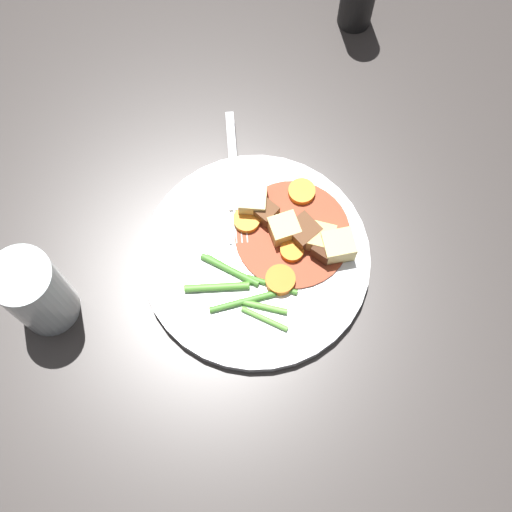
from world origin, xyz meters
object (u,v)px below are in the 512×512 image
object	(u,v)px
potato_chunk_3	(283,227)
fork	(235,180)
potato_chunk_0	(253,200)
potato_chunk_2	(338,246)
carrot_slice_3	(247,220)
dinner_plate	(256,258)
carrot_slice_2	(282,278)
water_glass	(36,293)
meat_chunk_2	(324,250)
meat_chunk_0	(265,212)
meat_chunk_1	(303,232)
carrot_slice_0	(292,251)
potato_chunk_1	(319,238)
carrot_slice_1	(302,192)

from	to	relation	value
potato_chunk_3	fork	distance (m)	0.09
potato_chunk_0	potato_chunk_3	bearing A→B (deg)	-86.81
potato_chunk_2	fork	xyz separation A→B (m)	(-0.03, 0.15, -0.01)
carrot_slice_3	potato_chunk_0	bearing A→B (deg)	30.48
dinner_plate	potato_chunk_0	world-z (taller)	potato_chunk_0
carrot_slice_2	potato_chunk_0	distance (m)	0.10
carrot_slice_3	water_glass	xyz separation A→B (m)	(-0.23, 0.07, 0.04)
potato_chunk_2	meat_chunk_2	bearing A→B (deg)	149.77
carrot_slice_3	potato_chunk_3	size ratio (longest dim) A/B	0.98
carrot_slice_2	water_glass	world-z (taller)	water_glass
water_glass	potato_chunk_3	bearing A→B (deg)	-22.98
meat_chunk_0	water_glass	distance (m)	0.27
carrot_slice_2	meat_chunk_1	world-z (taller)	meat_chunk_1
carrot_slice_0	potato_chunk_3	bearing A→B (deg)	70.88
potato_chunk_1	fork	distance (m)	0.13
potato_chunk_0	fork	xyz separation A→B (m)	(0.00, 0.04, -0.01)
potato_chunk_1	meat_chunk_0	size ratio (longest dim) A/B	1.22
carrot_slice_0	fork	xyz separation A→B (m)	(0.01, 0.11, -0.00)
potato_chunk_3	water_glass	xyz separation A→B (m)	(-0.25, 0.11, 0.03)
potato_chunk_1	meat_chunk_1	distance (m)	0.02
potato_chunk_0	fork	bearing A→B (deg)	83.41
dinner_plate	meat_chunk_1	bearing A→B (deg)	-16.80
carrot_slice_1	fork	xyz separation A→B (m)	(-0.05, 0.07, -0.00)
dinner_plate	carrot_slice_1	world-z (taller)	carrot_slice_1
potato_chunk_1	potato_chunk_3	xyz separation A→B (m)	(-0.02, 0.04, 0.00)
water_glass	carrot_slice_1	bearing A→B (deg)	-16.00
meat_chunk_2	water_glass	xyz separation A→B (m)	(-0.27, 0.16, 0.03)
dinner_plate	potato_chunk_3	size ratio (longest dim) A/B	8.26
meat_chunk_1	meat_chunk_2	size ratio (longest dim) A/B	1.28
carrot_slice_0	water_glass	xyz separation A→B (m)	(-0.25, 0.13, 0.04)
meat_chunk_1	carrot_slice_1	bearing A→B (deg)	48.44
potato_chunk_1	meat_chunk_2	xyz separation A→B (m)	(-0.01, -0.01, -0.00)
meat_chunk_2	water_glass	size ratio (longest dim) A/B	0.21
carrot_slice_2	meat_chunk_2	xyz separation A→B (m)	(0.06, -0.01, 0.01)
fork	potato_chunk_0	bearing A→B (deg)	-96.59
potato_chunk_2	meat_chunk_2	xyz separation A→B (m)	(-0.01, 0.01, -0.00)
meat_chunk_0	meat_chunk_1	distance (m)	0.05
carrot_slice_1	potato_chunk_1	xyz separation A→B (m)	(-0.03, -0.06, 0.01)
dinner_plate	carrot_slice_0	world-z (taller)	carrot_slice_0
fork	carrot_slice_3	bearing A→B (deg)	-116.08
carrot_slice_0	meat_chunk_2	world-z (taller)	meat_chunk_2
carrot_slice_0	potato_chunk_0	xyz separation A→B (m)	(0.01, 0.07, 0.01)
carrot_slice_1	meat_chunk_1	size ratio (longest dim) A/B	1.01
potato_chunk_1	meat_chunk_1	world-z (taller)	same
carrot_slice_0	potato_chunk_0	world-z (taller)	potato_chunk_0
carrot_slice_0	fork	size ratio (longest dim) A/B	0.18
carrot_slice_1	carrot_slice_0	bearing A→B (deg)	-141.24
potato_chunk_2	meat_chunk_2	size ratio (longest dim) A/B	1.42
potato_chunk_1	potato_chunk_2	bearing A→B (deg)	-70.28
carrot_slice_0	carrot_slice_2	xyz separation A→B (m)	(-0.03, -0.02, 0.00)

